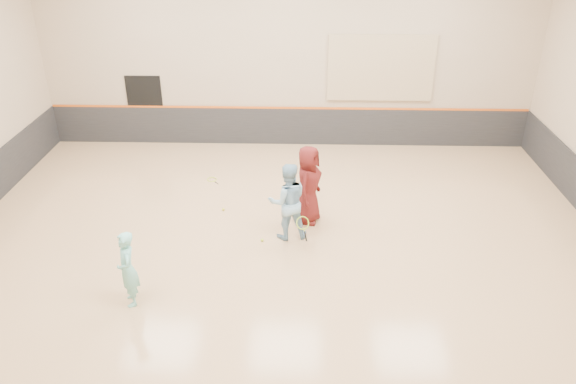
{
  "coord_description": "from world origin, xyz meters",
  "views": [
    {
      "loc": [
        0.48,
        -10.8,
        7.0
      ],
      "look_at": [
        0.16,
        0.4,
        1.15
      ],
      "focal_mm": 35.0,
      "sensor_mm": 36.0,
      "label": 1
    }
  ],
  "objects_px": {
    "instructor": "(288,201)",
    "spare_racket": "(212,179)",
    "girl": "(128,269)",
    "young_man": "(308,185)"
  },
  "relations": [
    {
      "from": "young_man",
      "to": "spare_racket",
      "type": "xyz_separation_m",
      "value": [
        -2.69,
        2.15,
        -0.94
      ]
    },
    {
      "from": "girl",
      "to": "spare_racket",
      "type": "relative_size",
      "value": 2.61
    },
    {
      "from": "girl",
      "to": "spare_racket",
      "type": "height_order",
      "value": "girl"
    },
    {
      "from": "girl",
      "to": "instructor",
      "type": "distance_m",
      "value": 3.88
    },
    {
      "from": "young_man",
      "to": "girl",
      "type": "bearing_deg",
      "value": 152.05
    },
    {
      "from": "instructor",
      "to": "spare_racket",
      "type": "distance_m",
      "value": 3.78
    },
    {
      "from": "young_man",
      "to": "instructor",
      "type": "bearing_deg",
      "value": 166.8
    },
    {
      "from": "girl",
      "to": "young_man",
      "type": "relative_size",
      "value": 0.8
    },
    {
      "from": "instructor",
      "to": "spare_racket",
      "type": "bearing_deg",
      "value": -64.1
    },
    {
      "from": "girl",
      "to": "instructor",
      "type": "height_order",
      "value": "instructor"
    }
  ]
}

